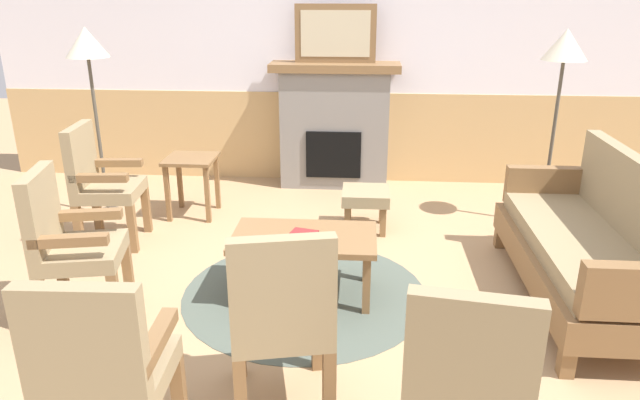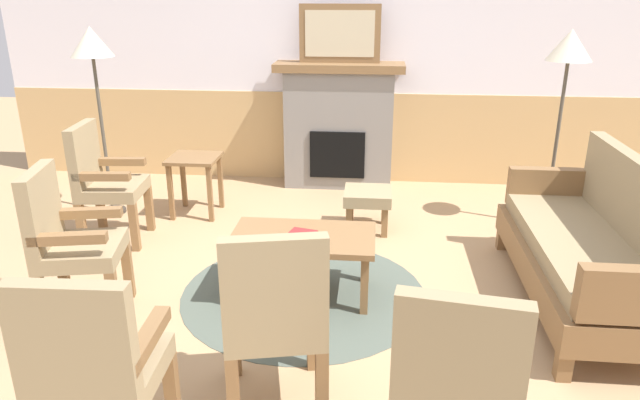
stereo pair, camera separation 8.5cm
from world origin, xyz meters
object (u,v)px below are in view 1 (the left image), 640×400
fireplace (335,125)px  coffee_table (304,242)px  footstool (366,198)px  armchair_front_center (466,379)px  couch (587,246)px  side_table (192,170)px  armchair_front_left (281,312)px  framed_picture (335,34)px  armchair_corner_left (102,368)px  floor_lamp_by_chairs (88,55)px  floor_lamp_by_couch (564,58)px  book_on_table (302,236)px  armchair_near_fireplace (68,240)px  armchair_by_window_left (100,180)px

fireplace → coffee_table: (-0.08, -2.38, -0.27)m
footstool → armchair_front_center: 2.81m
couch → side_table: size_ratio=3.27×
footstool → armchair_front_left: size_ratio=0.41×
coffee_table → armchair_front_left: bearing=-89.6°
coffee_table → armchair_front_center: size_ratio=0.98×
framed_picture → armchair_front_center: size_ratio=0.82×
armchair_front_center → side_table: (-1.97, 3.00, -0.10)m
coffee_table → footstool: coffee_table is taller
couch → armchair_corner_left: bearing=-146.3°
framed_picture → couch: (1.78, -2.33, -1.16)m
armchair_front_left → armchair_front_center: same height
coffee_table → side_table: 1.83m
coffee_table → floor_lamp_by_chairs: 2.62m
floor_lamp_by_chairs → framed_picture: bearing=26.5°
armchair_corner_left → side_table: bearing=99.5°
fireplace → framed_picture: framed_picture is taller
couch → side_table: couch is taller
fireplace → floor_lamp_by_chairs: 2.43m
coffee_table → floor_lamp_by_couch: 2.67m
couch → floor_lamp_by_couch: bearing=84.6°
book_on_table → armchair_near_fireplace: armchair_near_fireplace is taller
book_on_table → floor_lamp_by_couch: (1.99, 1.49, 1.00)m
armchair_by_window_left → armchair_front_left: size_ratio=1.00×
armchair_by_window_left → coffee_table: bearing=-23.6°
couch → side_table: (-3.02, 1.36, 0.04)m
armchair_near_fireplace → floor_lamp_by_couch: size_ratio=0.58×
framed_picture → floor_lamp_by_couch: bearing=-26.2°
armchair_front_left → book_on_table: bearing=90.8°
armchair_by_window_left → fireplace: bearing=42.1°
book_on_table → armchair_by_window_left: size_ratio=0.18×
footstool → armchair_front_left: 2.37m
floor_lamp_by_chairs → armchair_near_fireplace: bearing=-72.3°
coffee_table → armchair_near_fireplace: armchair_near_fireplace is taller
floor_lamp_by_couch → armchair_front_left: bearing=-127.4°
coffee_table → couch: bearing=1.6°
armchair_front_left → floor_lamp_by_chairs: floor_lamp_by_chairs is taller
fireplace → coffee_table: bearing=-91.8°
book_on_table → armchair_near_fireplace: bearing=-165.4°
book_on_table → floor_lamp_by_couch: size_ratio=0.11×
coffee_table → footstool: size_ratio=2.40×
footstool → armchair_near_fireplace: size_ratio=0.41×
armchair_near_fireplace → armchair_front_left: (1.42, -0.73, 0.00)m
book_on_table → footstool: bearing=71.2°
fireplace → framed_picture: (0.00, 0.00, 0.91)m
armchair_front_left → armchair_front_center: 0.91m
armchair_near_fireplace → armchair_front_center: same height
book_on_table → side_table: side_table is taller
floor_lamp_by_chairs → armchair_front_center: bearing=-46.7°
fireplace → floor_lamp_by_chairs: size_ratio=0.77×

